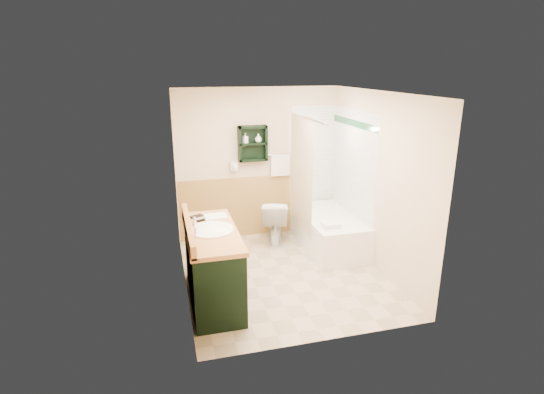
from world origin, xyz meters
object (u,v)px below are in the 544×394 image
Objects in this scene: vanity at (213,266)px; soap_bottle_b at (258,139)px; hair_dryer at (234,166)px; bathtub at (329,231)px; wall_shelf at (253,144)px; toilet at (275,221)px; vanity_book at (193,212)px; soap_bottle_a at (245,141)px.

soap_bottle_b is at bearing 61.52° from vanity.
hair_dryer is 1.79m from bathtub.
wall_shelf is 1.27m from toilet.
bathtub is 6.97× the size of vanity_book.
vanity_book is (-1.33, -1.11, 0.66)m from toilet.
soap_bottle_b is (0.21, 0.00, 0.02)m from soap_bottle_a.
soap_bottle_b is at bearing 24.63° from vanity_book.
hair_dryer is at bearing 170.63° from soap_bottle_a.
soap_bottle_a is at bearing 180.00° from soap_bottle_b.
bathtub is at bearing -32.17° from soap_bottle_a.
wall_shelf is 2.56× the size of vanity_book.
soap_bottle_a reaches higher than hair_dryer.
wall_shelf is 1.80m from bathtub.
vanity_book is 1.60× the size of soap_bottle_b.
wall_shelf is 4.08× the size of soap_bottle_b.
wall_shelf reaches higher than soap_bottle_b.
soap_bottle_a reaches higher than vanity.
hair_dryer is 1.61× the size of soap_bottle_a.
wall_shelf is 3.68× the size of soap_bottle_a.
vanity is 9.49× the size of soap_bottle_a.
vanity_book is 1.80m from soap_bottle_a.
wall_shelf reaches higher than vanity.
vanity is at bearing -93.60° from vanity_book.
toilet is (1.17, 1.51, -0.10)m from vanity.
vanity is (-0.59, -1.84, -0.75)m from hair_dryer.
vanity is at bearing -107.90° from hair_dryer.
wall_shelf reaches higher than vanity_book.
toilet is 1.34m from soap_bottle_a.
hair_dryer is 1.11× the size of vanity_book.
soap_bottle_b reaches higher than vanity_book.
bathtub is at bearing -37.50° from soap_bottle_b.
hair_dryer is 0.57m from soap_bottle_b.
toilet is 3.32× the size of vanity_book.
wall_shelf is at bearing 176.75° from soap_bottle_b.
bathtub is at bearing 167.24° from toilet.
hair_dryer is 2.08m from vanity.
soap_bottle_a is (0.94, 1.42, 0.59)m from vanity_book.
soap_bottle_a is (-0.12, -0.01, 0.05)m from wall_shelf.
vanity is 0.70m from vanity_book.
soap_bottle_b is at bearing 142.50° from bathtub.
toilet is at bearing -37.97° from soap_bottle_a.
wall_shelf is at bearing 26.94° from vanity_book.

